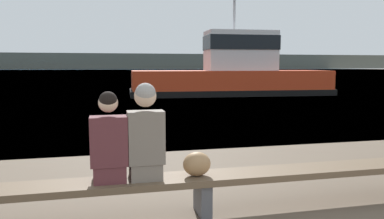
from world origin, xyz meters
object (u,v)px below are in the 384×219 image
(shopping_bag, at_px, (197,164))
(tugboat_red, at_px, (233,75))
(bench_main, at_px, (203,182))
(person_right, at_px, (146,136))
(person_left, at_px, (109,143))

(shopping_bag, xyz_separation_m, tugboat_red, (5.97, 15.75, 0.54))
(bench_main, relative_size, person_right, 6.11)
(person_left, height_order, shopping_bag, person_left)
(person_right, distance_m, tugboat_red, 17.03)
(person_left, distance_m, person_right, 0.37)
(person_right, xyz_separation_m, shopping_bag, (0.54, -0.01, -0.33))
(person_right, relative_size, tugboat_red, 0.09)
(tugboat_red, bearing_deg, shopping_bag, 162.09)
(person_right, height_order, tugboat_red, tugboat_red)
(bench_main, xyz_separation_m, tugboat_red, (5.90, 15.74, 0.74))
(shopping_bag, height_order, tugboat_red, tugboat_red)
(tugboat_red, bearing_deg, bench_main, 162.29)
(person_left, bearing_deg, shopping_bag, -0.91)
(shopping_bag, bearing_deg, tugboat_red, 69.26)
(bench_main, xyz_separation_m, shopping_bag, (-0.07, -0.01, 0.21))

